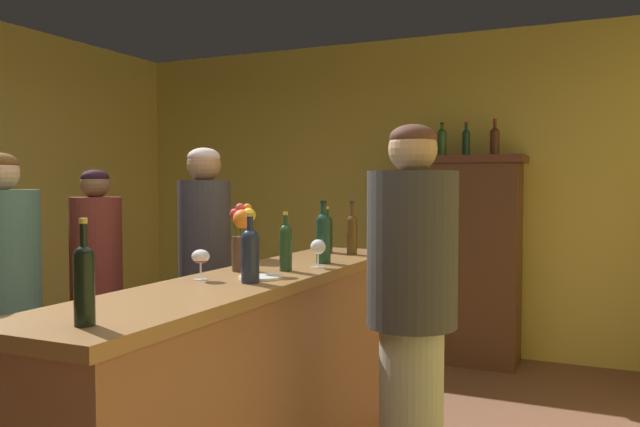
{
  "coord_description": "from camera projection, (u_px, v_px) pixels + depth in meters",
  "views": [
    {
      "loc": [
        1.8,
        -2.13,
        1.47
      ],
      "look_at": [
        0.43,
        0.88,
        1.32
      ],
      "focal_mm": 35.47,
      "sensor_mm": 36.0,
      "label": 1
    }
  ],
  "objects": [
    {
      "name": "wine_bottle_rose",
      "position": [
        352.0,
        232.0,
        3.71
      ],
      "size": [
        0.06,
        0.06,
        0.32
      ],
      "color": "#493114",
      "rests_on": "bar_counter"
    },
    {
      "name": "wine_bottle_merlot",
      "position": [
        326.0,
        231.0,
        3.83
      ],
      "size": [
        0.08,
        0.08,
        0.28
      ],
      "color": "#183123",
      "rests_on": "bar_counter"
    },
    {
      "name": "bar_counter",
      "position": [
        257.0,
        388.0,
        2.91
      ],
      "size": [
        0.53,
        2.59,
        1.06
      ],
      "color": "#8B5B3F",
      "rests_on": "ground"
    },
    {
      "name": "patron_tall",
      "position": [
        205.0,
        274.0,
        3.72
      ],
      "size": [
        0.31,
        0.31,
        1.69
      ],
      "rotation": [
        0.0,
        0.0,
        -0.84
      ],
      "color": "#2B344F",
      "rests_on": "ground"
    },
    {
      "name": "display_cabinet",
      "position": [
        467.0,
        255.0,
        5.23
      ],
      "size": [
        0.92,
        0.47,
        1.71
      ],
      "color": "#50301E",
      "rests_on": "ground"
    },
    {
      "name": "wine_bottle_chardonnay",
      "position": [
        250.0,
        253.0,
        2.63
      ],
      "size": [
        0.08,
        0.08,
        0.29
      ],
      "color": "#1C2438",
      "rests_on": "bar_counter"
    },
    {
      "name": "wine_bottle_syrah",
      "position": [
        84.0,
        280.0,
        1.83
      ],
      "size": [
        0.06,
        0.06,
        0.31
      ],
      "color": "black",
      "rests_on": "bar_counter"
    },
    {
      "name": "flower_arrangement",
      "position": [
        243.0,
        237.0,
        2.98
      ],
      "size": [
        0.13,
        0.13,
        0.32
      ],
      "color": "#4C3424",
      "rests_on": "bar_counter"
    },
    {
      "name": "wine_bottle_malbec",
      "position": [
        286.0,
        245.0,
        3.0
      ],
      "size": [
        0.06,
        0.06,
        0.28
      ],
      "color": "#203B1D",
      "rests_on": "bar_counter"
    },
    {
      "name": "display_bottle_left",
      "position": [
        442.0,
        141.0,
        5.28
      ],
      "size": [
        0.07,
        0.07,
        0.29
      ],
      "color": "#2A5229",
      "rests_on": "display_cabinet"
    },
    {
      "name": "wall_back",
      "position": [
        392.0,
        194.0,
        5.82
      ],
      "size": [
        5.39,
        0.12,
        2.79
      ],
      "primitive_type": "cube",
      "color": "gold",
      "rests_on": "ground"
    },
    {
      "name": "bartender",
      "position": [
        412.0,
        309.0,
        2.68
      ],
      "size": [
        0.38,
        0.38,
        1.73
      ],
      "rotation": [
        0.0,
        0.0,
        3.1
      ],
      "color": "gray",
      "rests_on": "ground"
    },
    {
      "name": "cheese_plate",
      "position": [
        261.0,
        277.0,
        2.76
      ],
      "size": [
        0.19,
        0.19,
        0.01
      ],
      "primitive_type": "cylinder",
      "color": "white",
      "rests_on": "bar_counter"
    },
    {
      "name": "patron_by_cabinet",
      "position": [
        2.0,
        299.0,
        3.2
      ],
      "size": [
        0.38,
        0.38,
        1.64
      ],
      "rotation": [
        0.0,
        0.0,
        0.28
      ],
      "color": "maroon",
      "rests_on": "ground"
    },
    {
      "name": "wine_glass_mid",
      "position": [
        318.0,
        248.0,
        3.12
      ],
      "size": [
        0.08,
        0.08,
        0.14
      ],
      "color": "white",
      "rests_on": "bar_counter"
    },
    {
      "name": "display_bottle_center",
      "position": [
        495.0,
        140.0,
        5.1
      ],
      "size": [
        0.08,
        0.08,
        0.3
      ],
      "color": "#4D2A1A",
      "rests_on": "display_cabinet"
    },
    {
      "name": "wine_bottle_riesling",
      "position": [
        323.0,
        235.0,
        3.3
      ],
      "size": [
        0.08,
        0.08,
        0.33
      ],
      "color": "#183724",
      "rests_on": "bar_counter"
    },
    {
      "name": "display_bottle_midleft",
      "position": [
        466.0,
        141.0,
        5.2
      ],
      "size": [
        0.06,
        0.06,
        0.28
      ],
      "color": "#173924",
      "rests_on": "display_cabinet"
    },
    {
      "name": "patron_in_navy",
      "position": [
        97.0,
        287.0,
        3.75
      ],
      "size": [
        0.3,
        0.3,
        1.56
      ],
      "rotation": [
        0.0,
        0.0,
        -0.64
      ],
      "color": "#B4AB9B",
      "rests_on": "ground"
    },
    {
      "name": "wine_glass_front",
      "position": [
        201.0,
        258.0,
        2.71
      ],
      "size": [
        0.08,
        0.08,
        0.13
      ],
      "color": "white",
      "rests_on": "bar_counter"
    }
  ]
}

